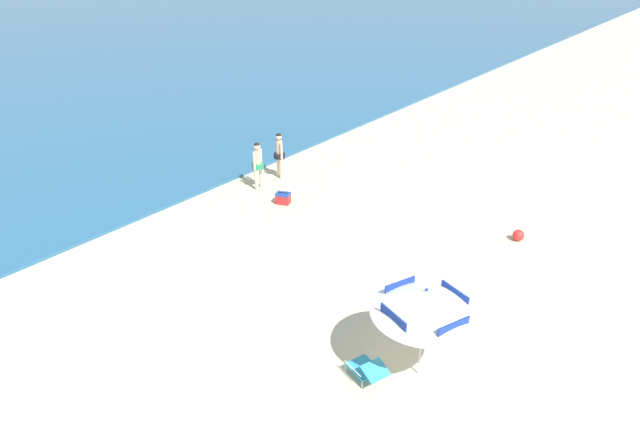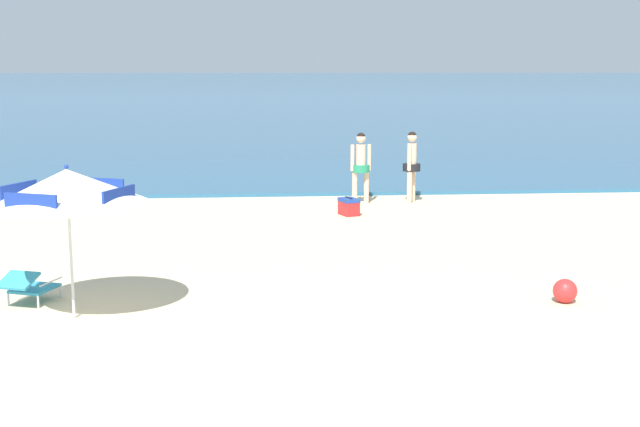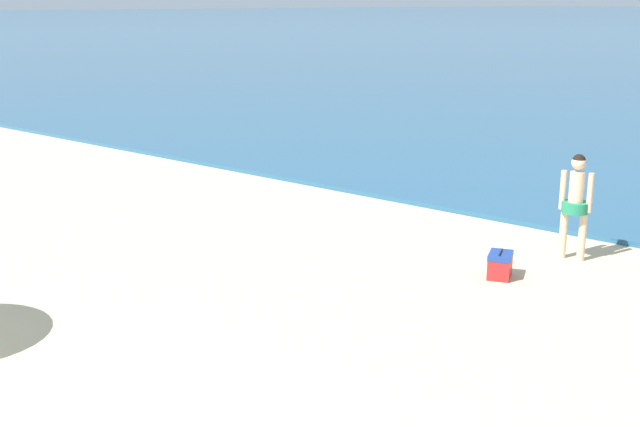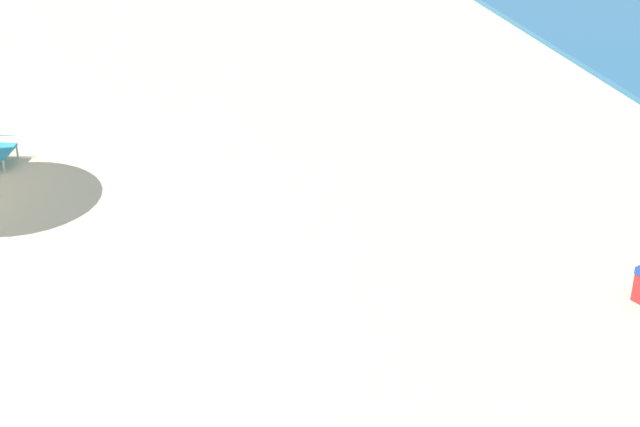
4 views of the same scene
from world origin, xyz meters
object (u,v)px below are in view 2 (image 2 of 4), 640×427
at_px(beach_umbrella_striped_main, 67,187).
at_px(person_standing_near_shore, 412,162).
at_px(lounge_chair_beside_umbrella, 29,286).
at_px(beach_ball, 565,291).
at_px(cooler_box, 349,207).
at_px(person_standing_beside, 361,163).

bearing_deg(beach_umbrella_striped_main, person_standing_near_shore, 55.39).
distance_m(lounge_chair_beside_umbrella, beach_ball, 7.78).
bearing_deg(cooler_box, person_standing_beside, 73.23).
distance_m(person_standing_near_shore, person_standing_beside, 1.31).
relative_size(person_standing_near_shore, cooler_box, 3.09).
height_order(person_standing_near_shore, person_standing_beside, person_standing_near_shore).
bearing_deg(person_standing_beside, beach_ball, -78.89).
distance_m(person_standing_beside, beach_ball, 9.35).
distance_m(person_standing_beside, cooler_box, 1.88).
bearing_deg(person_standing_near_shore, cooler_box, -136.64).
distance_m(person_standing_near_shore, cooler_box, 2.61).
bearing_deg(lounge_chair_beside_umbrella, beach_ball, -4.22).
relative_size(beach_umbrella_striped_main, person_standing_near_shore, 1.46).
distance_m(lounge_chair_beside_umbrella, cooler_box, 8.85).
bearing_deg(lounge_chair_beside_umbrella, person_standing_near_shore, 49.93).
height_order(beach_umbrella_striped_main, beach_ball, beach_umbrella_striped_main).
bearing_deg(person_standing_near_shore, person_standing_beside, -176.39).
distance_m(lounge_chair_beside_umbrella, person_standing_beside, 10.47).
bearing_deg(cooler_box, beach_umbrella_striped_main, -121.34).
relative_size(beach_umbrella_striped_main, lounge_chair_beside_umbrella, 2.65).
bearing_deg(beach_umbrella_striped_main, lounge_chair_beside_umbrella, 136.22).
xyz_separation_m(beach_umbrella_striped_main, cooler_box, (4.69, 7.71, -1.61)).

